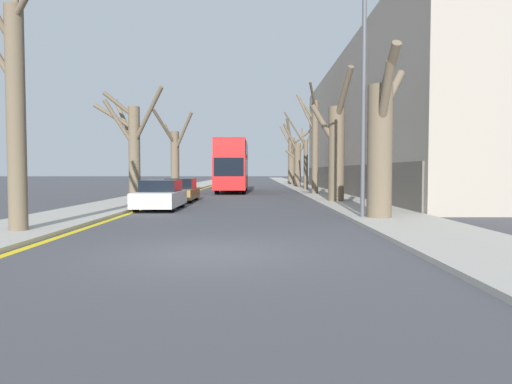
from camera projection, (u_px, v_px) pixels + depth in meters
name	position (u px, v px, depth m)	size (l,w,h in m)	color
ground_plane	(208.00, 253.00, 9.81)	(300.00, 300.00, 0.00)	#424247
sidewalk_left	(203.00, 184.00, 59.77)	(3.23, 120.00, 0.12)	#A39E93
sidewalk_right	(295.00, 184.00, 59.74)	(3.23, 120.00, 0.12)	#A39E93
building_facade_right	(401.00, 126.00, 36.68)	(10.08, 38.94, 10.86)	#9E9384
kerb_line_stripe	(217.00, 185.00, 59.77)	(0.24, 120.00, 0.01)	yellow
street_tree_left_0	(15.00, 102.00, 12.56)	(3.17, 2.54, 8.08)	brown
street_tree_left_1	(134.00, 146.00, 24.52)	(4.23, 4.10, 6.05)	brown
street_tree_left_2	(176.00, 157.00, 36.33)	(3.04, 2.89, 6.50)	brown
street_tree_right_0	(382.00, 143.00, 16.18)	(1.80, 3.67, 5.88)	brown
street_tree_right_1	(338.00, 147.00, 25.34)	(2.57, 4.57, 7.16)	brown
street_tree_right_2	(315.00, 142.00, 33.58)	(1.52, 4.22, 8.00)	brown
street_tree_right_3	(306.00, 159.00, 42.03)	(2.77, 3.37, 7.11)	brown
street_tree_right_4	(298.00, 162.00, 50.11)	(2.94, 1.96, 6.97)	brown
street_tree_right_5	(293.00, 156.00, 58.56)	(4.36, 3.83, 8.45)	brown
double_decker_bus	(233.00, 163.00, 38.45)	(2.48, 10.24, 4.27)	red
parked_car_0	(162.00, 195.00, 21.04)	(1.82, 4.20, 1.36)	silver
parked_car_1	(182.00, 191.00, 26.64)	(1.75, 4.07, 1.35)	olive
lamp_post	(362.00, 88.00, 16.25)	(1.40, 0.20, 8.51)	#4C4F54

